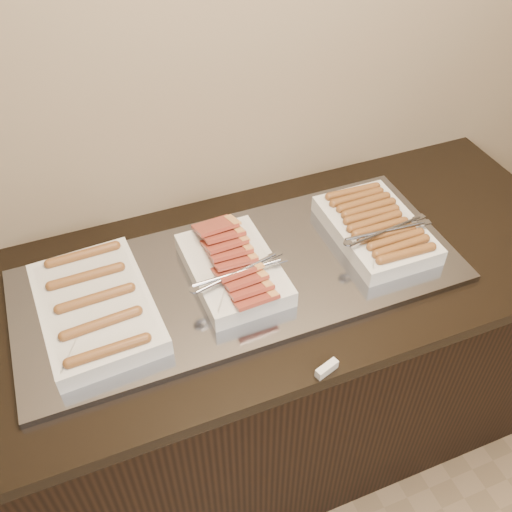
% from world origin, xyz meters
% --- Properties ---
extents(counter, '(2.06, 0.76, 0.90)m').
position_xyz_m(counter, '(0.00, 2.13, 0.45)').
color(counter, black).
rests_on(counter, ground).
extents(warming_tray, '(1.20, 0.50, 0.02)m').
position_xyz_m(warming_tray, '(0.01, 2.13, 0.91)').
color(warming_tray, gray).
rests_on(warming_tray, counter).
extents(dish_left, '(0.29, 0.42, 0.07)m').
position_xyz_m(dish_left, '(-0.38, 2.13, 0.95)').
color(dish_left, silver).
rests_on(dish_left, warming_tray).
extents(dish_center, '(0.27, 0.36, 0.09)m').
position_xyz_m(dish_center, '(-0.01, 2.13, 0.95)').
color(dish_center, silver).
rests_on(dish_center, warming_tray).
extents(dish_right, '(0.26, 0.35, 0.08)m').
position_xyz_m(dish_right, '(0.42, 2.13, 0.95)').
color(dish_right, silver).
rests_on(dish_right, warming_tray).
extents(label_holder, '(0.06, 0.04, 0.02)m').
position_xyz_m(label_holder, '(0.09, 1.77, 0.91)').
color(label_holder, silver).
rests_on(label_holder, counter).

